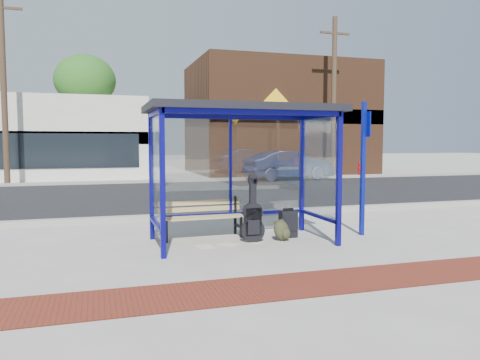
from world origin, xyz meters
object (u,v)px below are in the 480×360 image
object	(u,v)px
backpack	(282,231)
fire_hydrant	(360,168)
parked_car	(288,165)
bench	(202,215)
guitar_bag	(253,219)
suitcase	(288,224)

from	to	relation	value
backpack	fire_hydrant	distance (m)	17.35
backpack	parked_car	size ratio (longest dim) A/B	0.09
bench	guitar_bag	xyz separation A→B (m)	(0.79, -0.64, 0.00)
bench	guitar_bag	bearing A→B (deg)	-41.47
guitar_bag	backpack	xyz separation A→B (m)	(0.56, -0.03, -0.24)
guitar_bag	suitcase	bearing A→B (deg)	17.11
bench	guitar_bag	world-z (taller)	guitar_bag
parked_car	bench	bearing A→B (deg)	144.43
fire_hydrant	backpack	bearing A→B (deg)	-126.01
bench	backpack	bearing A→B (deg)	-28.75
fire_hydrant	bench	bearing A→B (deg)	-130.83
bench	fire_hydrant	world-z (taller)	fire_hydrant
bench	suitcase	size ratio (longest dim) A/B	2.89
bench	fire_hydrant	bearing A→B (deg)	46.86
backpack	fire_hydrant	size ratio (longest dim) A/B	0.50
guitar_bag	fire_hydrant	bearing A→B (deg)	54.37
guitar_bag	parked_car	size ratio (longest dim) A/B	0.27
bench	guitar_bag	distance (m)	1.02
suitcase	backpack	distance (m)	0.33
bench	parked_car	bearing A→B (deg)	58.11
bench	suitcase	world-z (taller)	bench
suitcase	fire_hydrant	size ratio (longest dim) A/B	0.72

